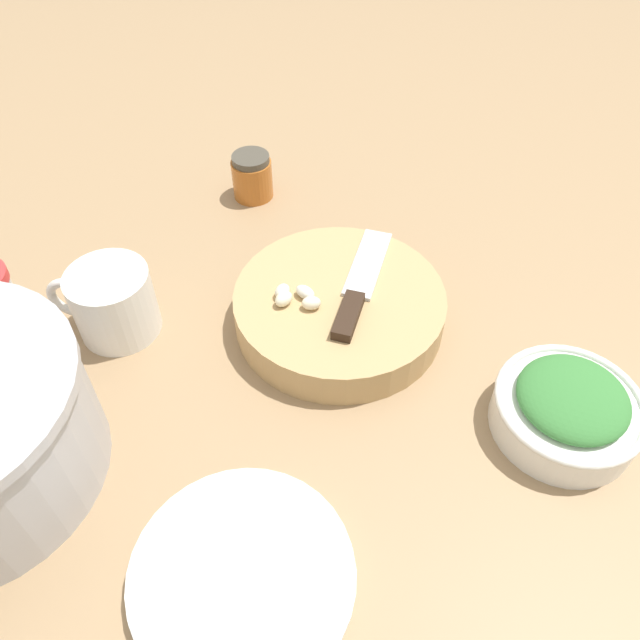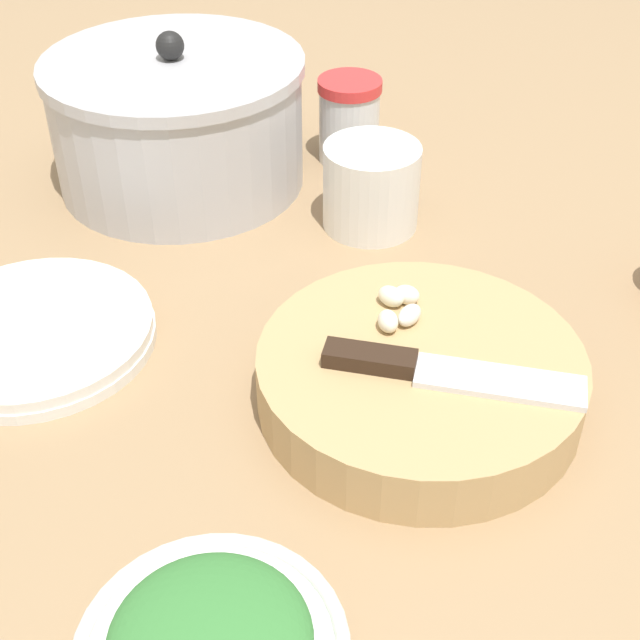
{
  "view_description": "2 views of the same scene",
  "coord_description": "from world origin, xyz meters",
  "px_view_note": "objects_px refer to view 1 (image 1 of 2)",
  "views": [
    {
      "loc": [
        -0.32,
        0.28,
        0.55
      ],
      "look_at": [
        -0.02,
        -0.03,
        0.09
      ],
      "focal_mm": 35.0,
      "sensor_mm": 36.0,
      "label": 1
    },
    {
      "loc": [
        -0.42,
        -0.36,
        0.47
      ],
      "look_at": [
        0.0,
        -0.02,
        0.04
      ],
      "focal_mm": 50.0,
      "sensor_mm": 36.0,
      "label": 2
    }
  ],
  "objects_px": {
    "chef_knife": "(359,288)",
    "coffee_mug": "(112,302)",
    "plate_stack": "(242,575)",
    "cutting_board": "(339,308)",
    "herb_bowl": "(568,408)",
    "garlic_cloves": "(296,296)",
    "honey_jar": "(252,176)"
  },
  "relations": [
    {
      "from": "coffee_mug",
      "to": "plate_stack",
      "type": "bearing_deg",
      "value": 162.93
    },
    {
      "from": "herb_bowl",
      "to": "plate_stack",
      "type": "xyz_separation_m",
      "value": [
        0.12,
        0.33,
        -0.02
      ]
    },
    {
      "from": "chef_knife",
      "to": "coffee_mug",
      "type": "distance_m",
      "value": 0.28
    },
    {
      "from": "cutting_board",
      "to": "chef_knife",
      "type": "bearing_deg",
      "value": -120.62
    },
    {
      "from": "cutting_board",
      "to": "coffee_mug",
      "type": "bearing_deg",
      "value": 44.94
    },
    {
      "from": "honey_jar",
      "to": "coffee_mug",
      "type": "bearing_deg",
      "value": 105.03
    },
    {
      "from": "cutting_board",
      "to": "plate_stack",
      "type": "relative_size",
      "value": 1.25
    },
    {
      "from": "plate_stack",
      "to": "honey_jar",
      "type": "xyz_separation_m",
      "value": [
        0.4,
        -0.39,
        0.02
      ]
    },
    {
      "from": "cutting_board",
      "to": "plate_stack",
      "type": "bearing_deg",
      "value": 116.57
    },
    {
      "from": "garlic_cloves",
      "to": "honey_jar",
      "type": "relative_size",
      "value": 0.91
    },
    {
      "from": "honey_jar",
      "to": "chef_knife",
      "type": "bearing_deg",
      "value": 162.75
    },
    {
      "from": "chef_knife",
      "to": "coffee_mug",
      "type": "relative_size",
      "value": 1.58
    },
    {
      "from": "chef_knife",
      "to": "garlic_cloves",
      "type": "relative_size",
      "value": 2.98
    },
    {
      "from": "garlic_cloves",
      "to": "honey_jar",
      "type": "distance_m",
      "value": 0.28
    },
    {
      "from": "herb_bowl",
      "to": "plate_stack",
      "type": "bearing_deg",
      "value": 69.39
    },
    {
      "from": "cutting_board",
      "to": "coffee_mug",
      "type": "distance_m",
      "value": 0.26
    },
    {
      "from": "chef_knife",
      "to": "plate_stack",
      "type": "height_order",
      "value": "chef_knife"
    },
    {
      "from": "cutting_board",
      "to": "coffee_mug",
      "type": "height_order",
      "value": "coffee_mug"
    },
    {
      "from": "cutting_board",
      "to": "honey_jar",
      "type": "bearing_deg",
      "value": -21.79
    },
    {
      "from": "coffee_mug",
      "to": "herb_bowl",
      "type": "bearing_deg",
      "value": -152.96
    },
    {
      "from": "plate_stack",
      "to": "chef_knife",
      "type": "bearing_deg",
      "value": -66.77
    },
    {
      "from": "honey_jar",
      "to": "plate_stack",
      "type": "bearing_deg",
      "value": 136.09
    },
    {
      "from": "garlic_cloves",
      "to": "plate_stack",
      "type": "relative_size",
      "value": 0.31
    },
    {
      "from": "coffee_mug",
      "to": "garlic_cloves",
      "type": "bearing_deg",
      "value": -137.56
    },
    {
      "from": "chef_knife",
      "to": "plate_stack",
      "type": "bearing_deg",
      "value": -93.32
    },
    {
      "from": "chef_knife",
      "to": "honey_jar",
      "type": "relative_size",
      "value": 2.72
    },
    {
      "from": "cutting_board",
      "to": "herb_bowl",
      "type": "bearing_deg",
      "value": -170.18
    },
    {
      "from": "garlic_cloves",
      "to": "herb_bowl",
      "type": "height_order",
      "value": "herb_bowl"
    },
    {
      "from": "chef_knife",
      "to": "honey_jar",
      "type": "height_order",
      "value": "honey_jar"
    },
    {
      "from": "coffee_mug",
      "to": "honey_jar",
      "type": "height_order",
      "value": "coffee_mug"
    },
    {
      "from": "herb_bowl",
      "to": "plate_stack",
      "type": "relative_size",
      "value": 0.76
    },
    {
      "from": "chef_knife",
      "to": "garlic_cloves",
      "type": "distance_m",
      "value": 0.07
    }
  ]
}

